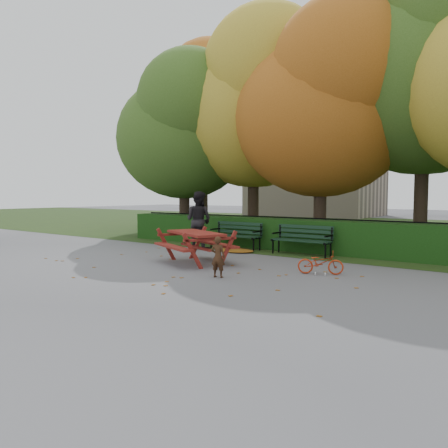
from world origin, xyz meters
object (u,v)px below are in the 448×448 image
Objects in this scene: tree_b at (258,102)px; adult at (199,220)px; bench_left at (237,233)px; bicycle at (320,263)px; tree_f at (206,117)px; bench_right at (303,238)px; child at (218,257)px; tree_c at (328,104)px; tree_d at (436,61)px; picnic_table at (195,239)px; tree_a at (186,128)px.

tree_b is 4.63× the size of adult.
bench_left reaches higher than bicycle.
bench_right is (8.23, -5.54, -5.17)m from tree_f.
bench_left is at bearing -72.36° from child.
adult is (-3.10, -3.06, -3.88)m from tree_c.
bench_left is at bearing -43.51° from tree_f.
tree_d reaches higher than bench_right.
tree_b reaches higher than tree_c.
tree_c is 4.44× the size of bench_left.
bench_left is at bearing 129.18° from picnic_table.
tree_c is 4.22× the size of adult.
tree_a is at bearing -62.02° from tree_f.
tree_b is at bearing -27.99° from tree_f.
bench_right is at bearing 0.00° from bench_left.
tree_d reaches higher than bicycle.
picnic_table is 2.05m from child.
child is at bearing -49.57° from tree_f.
tree_a is 0.94× the size of tree_c.
bench_right is at bearing 10.35° from bicycle.
tree_c is 8.87× the size of child.
tree_b is 5.87m from bench_left.
tree_f is at bearing -58.73° from adult.
tree_b is 3.42m from tree_c.
tree_a reaches higher than adult.
bicycle is at bearing -46.76° from tree_b.
tree_d reaches higher than picnic_table.
picnic_table reaches higher than bicycle.
tree_b reaches higher than tree_a.
bench_left is 0.95× the size of adult.
tree_d is at bearing 22.61° from tree_c.
bicycle is at bearing -29.02° from tree_a.
tree_a is 5.34m from adult.
bench_right is 4.27m from child.
tree_a is at bearing 157.32° from picnic_table.
tree_d is at bearing -33.33° from bicycle.
bench_left is 2.40m from bench_right.
tree_a is at bearing -156.95° from tree_b.
bicycle is at bearing 32.25° from picnic_table.
tree_c is 3.35× the size of picnic_table.
child reaches higher than bench_right.
bicycle is at bearing -67.42° from tree_c.
tree_a is at bearing 37.23° from bicycle.
child is 0.89× the size of bicycle.
child is 0.48× the size of adult.
tree_b is 5.32m from tree_f.
picnic_table is 1.26× the size of adult.
bicycle is (1.75, -2.58, -0.25)m from bench_right.
tree_a is at bearing 163.39° from bench_right.
tree_b is 8.01m from picnic_table.
tree_c reaches higher than picnic_table.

